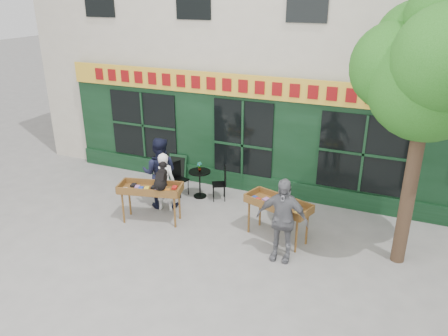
{
  "coord_description": "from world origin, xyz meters",
  "views": [
    {
      "loc": [
        3.97,
        -8.38,
        5.34
      ],
      "look_at": [
        0.21,
        0.5,
        1.39
      ],
      "focal_mm": 35.0,
      "sensor_mm": 36.0,
      "label": 1
    }
  ],
  "objects": [
    {
      "name": "bistro_chair_right",
      "position": [
        -0.28,
        1.51,
        0.56
      ],
      "size": [
        0.49,
        0.49,
        0.95
      ],
      "rotation": [
        0.0,
        0.0,
        -1.1
      ],
      "color": "black",
      "rests_on": "ground"
    },
    {
      "name": "potted_plant",
      "position": [
        -0.91,
        1.42,
        0.9
      ],
      "size": [
        0.15,
        0.1,
        0.27
      ],
      "primitive_type": "imported",
      "rotation": [
        0.0,
        0.0,
        -0.05
      ],
      "color": "gray",
      "rests_on": "bistro_table"
    },
    {
      "name": "book_cart_center",
      "position": [
        -1.41,
        -0.26,
        0.82
      ],
      "size": [
        1.6,
        0.95,
        0.99
      ],
      "rotation": [
        0.0,
        0.0,
        0.23
      ],
      "color": "brown",
      "rests_on": "ground"
    },
    {
      "name": "chalkboard",
      "position": [
        -2.03,
        2.19,
        0.4
      ],
      "size": [
        0.57,
        0.22,
        0.79
      ],
      "rotation": [
        0.0,
        0.0,
        0.05
      ],
      "color": "black",
      "rests_on": "ground"
    },
    {
      "name": "bistro_chair_left",
      "position": [
        -1.54,
        1.35,
        0.56
      ],
      "size": [
        0.46,
        0.46,
        0.95
      ],
      "rotation": [
        0.0,
        0.0,
        1.26
      ],
      "color": "black",
      "rests_on": "ground"
    },
    {
      "name": "dog",
      "position": [
        -1.06,
        -0.31,
        1.29
      ],
      "size": [
        0.47,
        0.66,
        0.6
      ],
      "primitive_type": null,
      "rotation": [
        0.0,
        0.0,
        0.23
      ],
      "color": "black",
      "rests_on": "book_cart_center"
    },
    {
      "name": "woman",
      "position": [
        -1.41,
        0.39,
        0.79
      ],
      "size": [
        0.65,
        0.5,
        1.57
      ],
      "primitive_type": "imported",
      "rotation": [
        0.0,
        0.0,
        3.38
      ],
      "color": "white",
      "rests_on": "ground"
    },
    {
      "name": "bistro_table",
      "position": [
        -0.91,
        1.42,
        0.54
      ],
      "size": [
        0.6,
        0.6,
        0.76
      ],
      "color": "black",
      "rests_on": "ground"
    },
    {
      "name": "ground",
      "position": [
        0.0,
        0.0,
        0.0
      ],
      "size": [
        80.0,
        80.0,
        0.0
      ],
      "primitive_type": "plane",
      "color": "slate",
      "rests_on": "ground"
    },
    {
      "name": "book_cart_right",
      "position": [
        1.68,
        0.15,
        0.82
      ],
      "size": [
        1.62,
        1.05,
        0.99
      ],
      "rotation": [
        0.0,
        0.0,
        -0.32
      ],
      "color": "brown",
      "rests_on": "ground"
    },
    {
      "name": "man_right",
      "position": [
        1.98,
        -0.6,
        0.93
      ],
      "size": [
        1.1,
        0.49,
        1.85
      ],
      "primitive_type": "imported",
      "rotation": [
        0.0,
        0.0,
        0.03
      ],
      "color": "slate",
      "rests_on": "ground"
    },
    {
      "name": "man_left",
      "position": [
        -1.61,
        0.52,
        0.95
      ],
      "size": [
        1.09,
        0.96,
        1.9
      ],
      "primitive_type": "imported",
      "rotation": [
        0.0,
        0.0,
        3.44
      ],
      "color": "black",
      "rests_on": "ground"
    },
    {
      "name": "street_tree",
      "position": [
        4.34,
        0.36,
        4.11
      ],
      "size": [
        3.05,
        2.9,
        5.6
      ],
      "color": "#382619",
      "rests_on": "ground"
    },
    {
      "name": "building",
      "position": [
        0.0,
        5.97,
        4.97
      ],
      "size": [
        14.0,
        7.26,
        10.0
      ],
      "color": "beige",
      "rests_on": "ground"
    }
  ]
}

